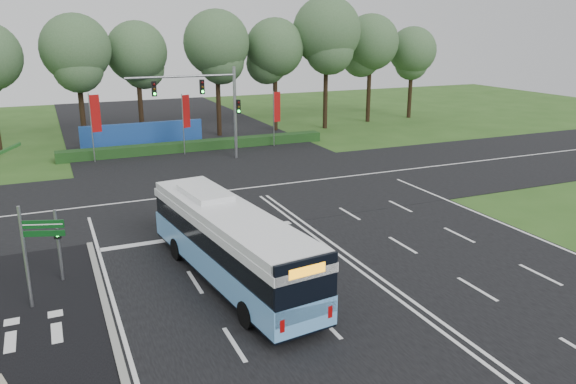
% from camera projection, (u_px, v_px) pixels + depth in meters
% --- Properties ---
extents(ground, '(120.00, 120.00, 0.00)m').
position_uv_depth(ground, '(340.00, 257.00, 24.92)').
color(ground, '#2D521B').
rests_on(ground, ground).
extents(road_main, '(20.00, 120.00, 0.04)m').
position_uv_depth(road_main, '(340.00, 257.00, 24.92)').
color(road_main, black).
rests_on(road_main, ground).
extents(road_cross, '(120.00, 14.00, 0.05)m').
position_uv_depth(road_cross, '(249.00, 188.00, 35.47)').
color(road_cross, black).
rests_on(road_cross, ground).
extents(bike_path, '(5.00, 18.00, 0.06)m').
position_uv_depth(bike_path, '(34.00, 354.00, 17.48)').
color(bike_path, black).
rests_on(bike_path, ground).
extents(kerb_strip, '(0.25, 18.00, 0.12)m').
position_uv_depth(kerb_strip, '(114.00, 337.00, 18.40)').
color(kerb_strip, gray).
rests_on(kerb_strip, ground).
extents(city_bus, '(3.75, 11.50, 3.24)m').
position_uv_depth(city_bus, '(230.00, 243.00, 22.09)').
color(city_bus, '#67AEF0').
rests_on(city_bus, ground).
extents(pedestrian_signal, '(0.28, 0.40, 3.01)m').
position_uv_depth(pedestrian_signal, '(59.00, 243.00, 22.06)').
color(pedestrian_signal, gray).
rests_on(pedestrian_signal, ground).
extents(street_sign, '(1.45, 0.55, 3.90)m').
position_uv_depth(street_sign, '(33.00, 245.00, 19.73)').
color(street_sign, gray).
rests_on(street_sign, ground).
extents(banner_flag_left, '(0.76, 0.13, 5.17)m').
position_uv_depth(banner_flag_left, '(94.00, 118.00, 41.49)').
color(banner_flag_left, gray).
rests_on(banner_flag_left, ground).
extents(banner_flag_mid, '(0.67, 0.31, 4.84)m').
position_uv_depth(banner_flag_mid, '(185.00, 115.00, 44.17)').
color(banner_flag_mid, gray).
rests_on(banner_flag_mid, ground).
extents(banner_flag_right, '(0.69, 0.20, 4.71)m').
position_uv_depth(banner_flag_right, '(276.00, 110.00, 47.27)').
color(banner_flag_right, gray).
rests_on(banner_flag_right, ground).
extents(traffic_light_gantry, '(8.41, 0.28, 7.00)m').
position_uv_depth(traffic_light_gantry, '(212.00, 99.00, 41.71)').
color(traffic_light_gantry, gray).
rests_on(traffic_light_gantry, ground).
extents(hedge, '(22.00, 1.20, 0.80)m').
position_uv_depth(hedge, '(198.00, 146.00, 46.35)').
color(hedge, '#183B15').
rests_on(hedge, ground).
extents(blue_hoarding, '(10.00, 0.30, 2.20)m').
position_uv_depth(blue_hoarding, '(143.00, 136.00, 46.82)').
color(blue_hoarding, '#1B4494').
rests_on(blue_hoarding, ground).
extents(eucalyptus_row, '(52.54, 8.34, 12.76)m').
position_uv_depth(eucalyptus_row, '(213.00, 45.00, 50.93)').
color(eucalyptus_row, black).
rests_on(eucalyptus_row, ground).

